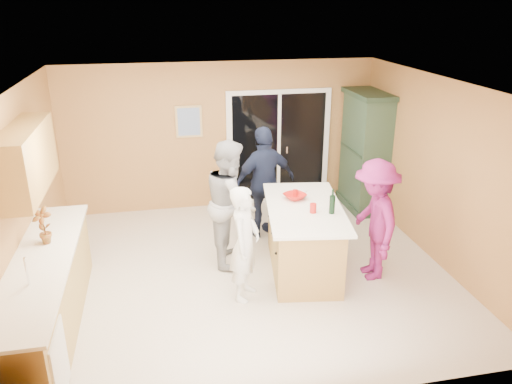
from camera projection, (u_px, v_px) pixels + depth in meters
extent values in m
plane|color=beige|center=(247.00, 271.00, 7.01)|extent=(5.50, 5.50, 0.00)
cube|color=silver|center=(246.00, 85.00, 6.07)|extent=(5.50, 5.00, 0.10)
cube|color=tan|center=(221.00, 136.00, 8.82)|extent=(5.50, 0.10, 2.60)
cube|color=tan|center=(299.00, 285.00, 4.26)|extent=(5.50, 0.10, 2.60)
cube|color=tan|center=(23.00, 201.00, 6.03)|extent=(0.10, 5.00, 2.60)
cube|color=tan|center=(437.00, 171.00, 7.05)|extent=(0.10, 5.00, 2.60)
cube|color=#AE8B43|center=(46.00, 299.00, 5.57)|extent=(0.60, 3.00, 0.90)
cube|color=white|center=(26.00, 369.00, 4.59)|extent=(0.62, 0.60, 0.72)
cube|color=white|center=(41.00, 262.00, 5.40)|extent=(0.65, 3.05, 0.04)
cylinder|color=silver|center=(27.00, 271.00, 4.88)|extent=(0.02, 0.02, 0.30)
cube|color=#AE8B43|center=(27.00, 159.00, 5.67)|extent=(0.35, 1.60, 0.75)
cube|color=white|center=(278.00, 147.00, 9.08)|extent=(1.90, 0.05, 2.10)
cube|color=black|center=(279.00, 147.00, 9.07)|extent=(1.70, 0.03, 1.94)
cube|color=white|center=(279.00, 148.00, 9.06)|extent=(0.06, 0.04, 1.94)
cube|color=silver|center=(287.00, 150.00, 9.10)|extent=(0.02, 0.03, 0.12)
cube|color=tan|center=(189.00, 122.00, 8.59)|extent=(0.46, 0.03, 0.56)
cube|color=#516CA8|center=(189.00, 122.00, 8.58)|extent=(0.38, 0.02, 0.48)
cube|color=#AE8B43|center=(303.00, 240.00, 6.90)|extent=(1.08, 1.74, 0.93)
cube|color=white|center=(305.00, 208.00, 6.72)|extent=(1.26, 1.97, 0.04)
cube|color=black|center=(302.00, 266.00, 7.05)|extent=(0.98, 1.65, 0.11)
cube|color=#223827|center=(361.00, 203.00, 9.19)|extent=(0.58, 1.11, 0.13)
cube|color=#37523C|center=(365.00, 152.00, 8.83)|extent=(0.52, 1.04, 1.96)
cube|color=#223827|center=(370.00, 94.00, 8.46)|extent=(0.61, 1.15, 0.08)
imported|color=silver|center=(245.00, 244.00, 6.17)|extent=(0.57, 0.65, 1.50)
imported|color=#A1A1A3|center=(231.00, 202.00, 7.02)|extent=(0.74, 0.92, 1.80)
imported|color=#1A1E3A|center=(265.00, 183.00, 7.80)|extent=(1.13, 0.71, 1.79)
imported|color=#861D5E|center=(375.00, 220.00, 6.63)|extent=(0.70, 1.12, 1.67)
imported|color=#B51A14|center=(295.00, 196.00, 6.95)|extent=(0.40, 0.40, 0.07)
imported|color=red|center=(43.00, 226.00, 5.69)|extent=(0.28, 0.24, 0.44)
cylinder|color=#B51A14|center=(313.00, 208.00, 6.50)|extent=(0.11, 0.11, 0.13)
cylinder|color=#B51A14|center=(295.00, 193.00, 7.04)|extent=(0.08, 0.08, 0.10)
cylinder|color=black|center=(332.00, 205.00, 6.46)|extent=(0.08, 0.08, 0.24)
cylinder|color=black|center=(333.00, 193.00, 6.40)|extent=(0.03, 0.03, 0.09)
cylinder|color=white|center=(298.00, 190.00, 7.25)|extent=(0.31, 0.31, 0.02)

